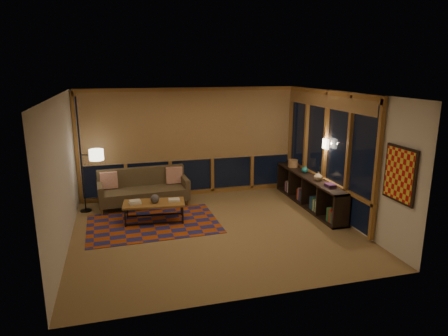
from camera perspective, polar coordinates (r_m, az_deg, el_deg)
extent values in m
cube|color=#986F48|center=(8.10, -1.35, -8.87)|extent=(5.50, 5.00, 0.01)
cube|color=silver|center=(7.47, -1.47, 10.56)|extent=(5.50, 5.00, 0.01)
cube|color=beige|center=(10.07, -4.80, 3.71)|extent=(5.50, 0.01, 2.70)
cube|color=beige|center=(5.38, 4.98, -5.67)|extent=(5.50, 0.01, 2.70)
cube|color=beige|center=(7.53, -22.18, -0.88)|extent=(0.01, 5.00, 2.70)
cube|color=beige|center=(8.73, 16.42, 1.55)|extent=(0.01, 5.00, 2.70)
cube|color=#A23C0E|center=(8.52, -10.05, -7.86)|extent=(2.71, 1.86, 0.01)
sphere|color=black|center=(8.46, -9.83, -4.33)|extent=(0.20, 0.20, 0.18)
cylinder|color=#A77550|center=(10.21, 9.81, 0.66)|extent=(0.31, 0.31, 0.19)
sphere|color=#186E6E|center=(9.68, 11.44, -0.27)|extent=(0.16, 0.16, 0.15)
imported|color=tan|center=(9.10, 13.31, -1.13)|extent=(0.22, 0.22, 0.20)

